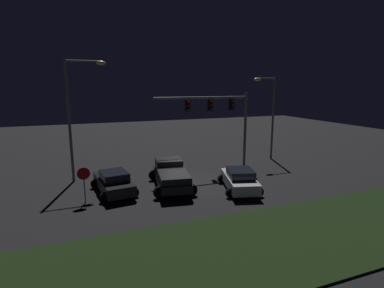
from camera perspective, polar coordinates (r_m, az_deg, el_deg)
The scene contains 9 objects.
ground_plane at distance 22.38m, azimuth -1.83°, elevation -7.37°, with size 80.00×80.00×0.00m, color black.
grass_median at distance 14.40m, azimuth 11.64°, elevation -18.29°, with size 26.63×6.60×0.10m, color black.
pickup_truck at distance 21.31m, azimuth -4.06°, elevation -5.52°, with size 3.44×5.65×1.80m.
car_sedan at distance 20.98m, azimuth 8.99°, elevation -6.64°, with size 3.24×4.73×1.51m.
car_sedan_far at distance 20.82m, azimuth -14.61°, elevation -7.00°, with size 2.84×4.59×1.51m.
traffic_signal_gantry at distance 25.49m, azimuth 5.44°, elevation 6.10°, with size 8.32×0.56×6.50m.
street_lamp_left at distance 23.37m, azimuth -21.07°, elevation 6.65°, with size 2.87×0.44×8.92m.
street_lamp_right at distance 29.62m, azimuth 14.43°, elevation 6.60°, with size 2.36×0.44×7.88m.
stop_sign at distance 19.39m, azimuth -19.81°, elevation -6.11°, with size 0.76×0.08×2.23m.
Camera 1 is at (-7.02, -20.06, 7.03)m, focal length 28.15 mm.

